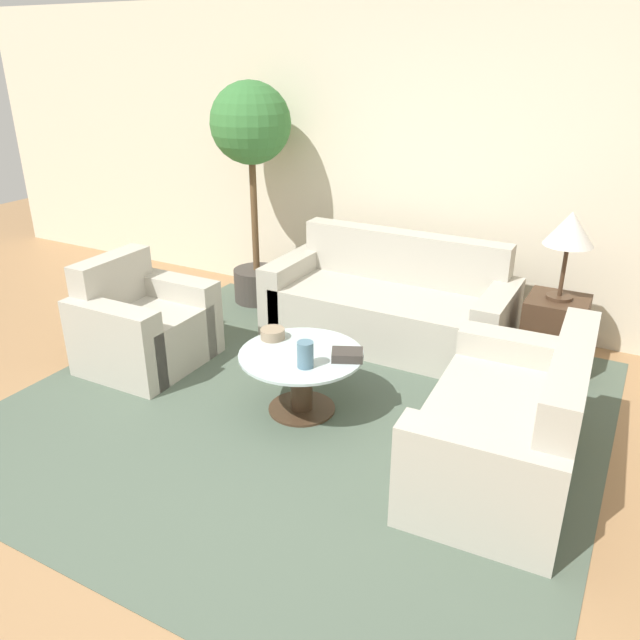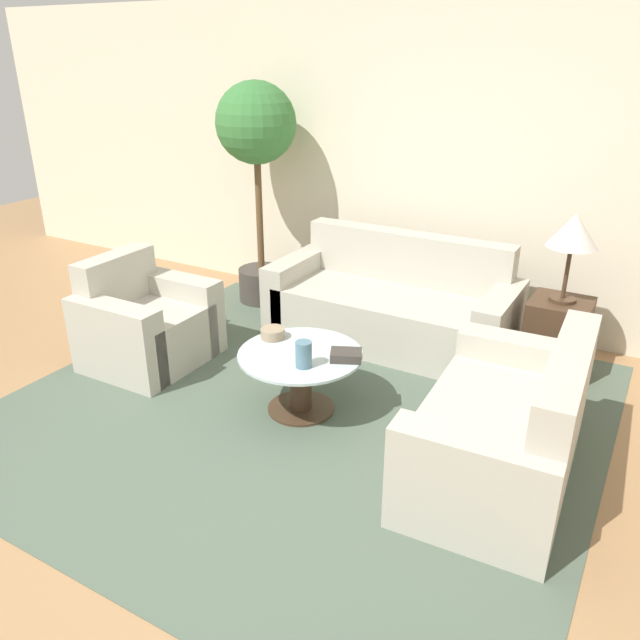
% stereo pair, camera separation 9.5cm
% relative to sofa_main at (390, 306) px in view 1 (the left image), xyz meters
% --- Properties ---
extents(ground_plane, '(14.00, 14.00, 0.00)m').
position_rel_sofa_main_xyz_m(ground_plane, '(-0.08, -2.15, -0.28)').
color(ground_plane, '#9E754C').
extents(wall_back, '(10.00, 0.06, 2.60)m').
position_rel_sofa_main_xyz_m(wall_back, '(-0.08, 0.65, 1.02)').
color(wall_back, beige).
rests_on(wall_back, ground_plane).
extents(rug, '(3.68, 3.47, 0.01)m').
position_rel_sofa_main_xyz_m(rug, '(-0.07, -1.31, -0.27)').
color(rug, '#4C5B4C').
rests_on(rug, ground_plane).
extents(sofa_main, '(1.93, 0.82, 0.83)m').
position_rel_sofa_main_xyz_m(sofa_main, '(0.00, 0.00, 0.00)').
color(sofa_main, '#B2AD9E').
rests_on(sofa_main, ground_plane).
extents(armchair, '(0.76, 0.87, 0.80)m').
position_rel_sofa_main_xyz_m(armchair, '(-1.47, -1.28, 0.00)').
color(armchair, '#B2AD9E').
rests_on(armchair, ground_plane).
extents(loveseat, '(0.84, 1.42, 0.82)m').
position_rel_sofa_main_xyz_m(loveseat, '(1.28, -1.34, 0.00)').
color(loveseat, '#B2AD9E').
rests_on(loveseat, ground_plane).
extents(coffee_table, '(0.80, 0.80, 0.42)m').
position_rel_sofa_main_xyz_m(coffee_table, '(-0.07, -1.31, -0.01)').
color(coffee_table, '#422D1E').
rests_on(coffee_table, ground_plane).
extents(side_table, '(0.41, 0.41, 0.57)m').
position_rel_sofa_main_xyz_m(side_table, '(1.25, 0.02, 0.01)').
color(side_table, '#422D1E').
rests_on(side_table, ground_plane).
extents(table_lamp, '(0.33, 0.33, 0.62)m').
position_rel_sofa_main_xyz_m(table_lamp, '(1.25, 0.02, 0.78)').
color(table_lamp, '#422D1E').
rests_on(table_lamp, side_table).
extents(potted_plant, '(0.69, 0.69, 1.95)m').
position_rel_sofa_main_xyz_m(potted_plant, '(-1.41, 0.18, 1.11)').
color(potted_plant, '#3D3833').
rests_on(potted_plant, ground_plane).
extents(vase, '(0.10, 0.10, 0.16)m').
position_rel_sofa_main_xyz_m(vase, '(0.05, -1.46, 0.22)').
color(vase, slate).
rests_on(vase, coffee_table).
extents(bowl, '(0.16, 0.16, 0.07)m').
position_rel_sofa_main_xyz_m(bowl, '(-0.34, -1.21, 0.17)').
color(bowl, gray).
rests_on(bowl, coffee_table).
extents(book_stack, '(0.23, 0.21, 0.06)m').
position_rel_sofa_main_xyz_m(book_stack, '(0.22, -1.24, 0.17)').
color(book_stack, '#38332D').
rests_on(book_stack, coffee_table).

